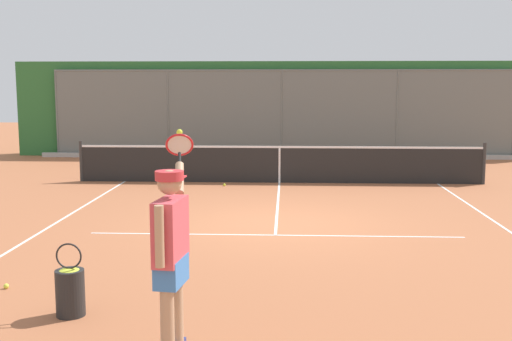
# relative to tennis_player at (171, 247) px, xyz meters

# --- Properties ---
(ground_plane) EXTENTS (60.00, 60.00, 0.00)m
(ground_plane) POSITION_rel_tennis_player_xyz_m (-0.88, -5.80, -1.06)
(ground_plane) COLOR #A8603D
(court_line_markings) EXTENTS (8.22, 10.56, 0.01)m
(court_line_markings) POSITION_rel_tennis_player_xyz_m (-0.88, -4.61, -1.06)
(court_line_markings) COLOR white
(court_line_markings) RESTS_ON ground
(fence_backdrop) EXTENTS (18.86, 1.37, 3.34)m
(fence_backdrop) POSITION_rel_tennis_player_xyz_m (-0.88, -16.98, 0.60)
(fence_backdrop) COLOR slate
(fence_backdrop) RESTS_ON ground
(tennis_net) EXTENTS (10.56, 0.09, 1.07)m
(tennis_net) POSITION_rel_tennis_player_xyz_m (-0.88, -10.66, -0.57)
(tennis_net) COLOR #2D2D2D
(tennis_net) RESTS_ON ground
(tennis_player) EXTENTS (0.37, 1.47, 2.08)m
(tennis_player) POSITION_rel_tennis_player_xyz_m (0.00, 0.00, 0.00)
(tennis_player) COLOR navy
(tennis_player) RESTS_ON ground
(tennis_ball_near_baseline) EXTENTS (0.07, 0.07, 0.07)m
(tennis_ball_near_baseline) POSITION_rel_tennis_player_xyz_m (2.45, -1.87, -1.03)
(tennis_ball_near_baseline) COLOR #D6E042
(tennis_ball_near_baseline) RESTS_ON ground
(tennis_ball_by_sideline) EXTENTS (0.07, 0.07, 0.07)m
(tennis_ball_by_sideline) POSITION_rel_tennis_player_xyz_m (0.50, -10.04, -1.03)
(tennis_ball_by_sideline) COLOR #CCDB33
(tennis_ball_by_sideline) RESTS_ON ground
(ball_basket) EXTENTS (0.32, 0.32, 0.83)m
(ball_basket) POSITION_rel_tennis_player_xyz_m (1.32, -1.00, -0.76)
(ball_basket) COLOR black
(ball_basket) RESTS_ON ground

